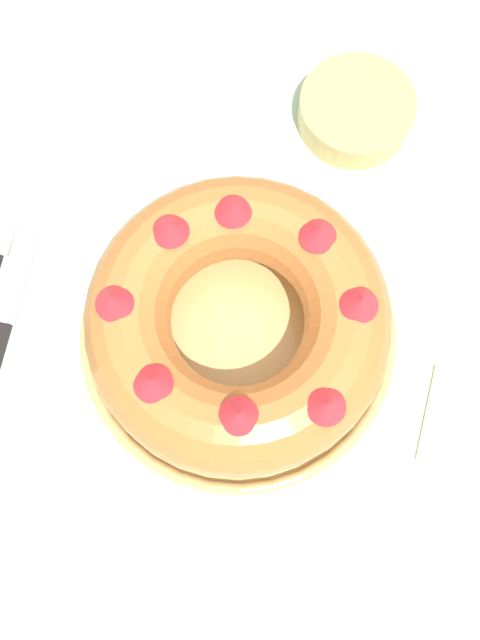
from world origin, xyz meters
TOP-DOWN VIEW (x-y plane):
  - ground_plane at (0.00, 0.00)m, footprint 8.00×8.00m
  - dining_table at (0.00, 0.00)m, footprint 1.20×1.05m
  - serving_dish at (0.00, -0.01)m, footprint 0.33×0.33m
  - bundt_cake at (0.00, -0.01)m, footprint 0.29×0.29m
  - cake_knife at (-0.25, -0.05)m, footprint 0.02×0.19m
  - side_bowl at (0.09, 0.27)m, footprint 0.13×0.13m

SIDE VIEW (x-z plane):
  - ground_plane at x=0.00m, z-range 0.00..0.00m
  - dining_table at x=0.00m, z-range 0.28..1.04m
  - cake_knife at x=-0.25m, z-range 0.76..0.76m
  - serving_dish at x=0.00m, z-range 0.76..0.78m
  - side_bowl at x=0.09m, z-range 0.76..0.79m
  - bundt_cake at x=0.00m, z-range 0.77..0.87m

